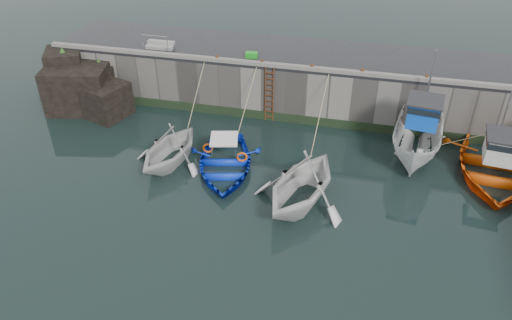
% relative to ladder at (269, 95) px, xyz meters
% --- Properties ---
extents(ground, '(120.00, 120.00, 0.00)m').
position_rel_ladder_xyz_m(ground, '(2.00, -9.91, -1.59)').
color(ground, black).
rests_on(ground, ground).
extents(quay_back, '(30.00, 5.00, 3.00)m').
position_rel_ladder_xyz_m(quay_back, '(2.00, 2.59, -0.09)').
color(quay_back, slate).
rests_on(quay_back, ground).
extents(road_back, '(30.00, 5.00, 0.16)m').
position_rel_ladder_xyz_m(road_back, '(2.00, 2.59, 1.49)').
color(road_back, black).
rests_on(road_back, quay_back).
extents(kerb_back, '(30.00, 0.30, 0.20)m').
position_rel_ladder_xyz_m(kerb_back, '(2.00, 0.24, 1.67)').
color(kerb_back, slate).
rests_on(kerb_back, road_back).
extents(algae_back, '(30.00, 0.08, 0.50)m').
position_rel_ladder_xyz_m(algae_back, '(2.00, 0.05, -1.34)').
color(algae_back, black).
rests_on(algae_back, ground).
extents(rock_outcrop, '(5.85, 4.24, 3.41)m').
position_rel_ladder_xyz_m(rock_outcrop, '(-10.92, -0.80, -0.33)').
color(rock_outcrop, black).
rests_on(rock_outcrop, ground).
extents(ladder, '(0.51, 0.08, 3.20)m').
position_rel_ladder_xyz_m(ladder, '(0.00, 0.00, 0.00)').
color(ladder, '#3F1E0F').
rests_on(ladder, ground).
extents(boat_near_white, '(4.58, 5.06, 2.32)m').
position_rel_ladder_xyz_m(boat_near_white, '(-3.81, -5.27, -1.59)').
color(boat_near_white, silver).
rests_on(boat_near_white, ground).
extents(boat_near_white_rope, '(0.04, 3.86, 3.10)m').
position_rel_ladder_xyz_m(boat_near_white_rope, '(-3.81, -1.34, -1.59)').
color(boat_near_white_rope, tan).
rests_on(boat_near_white_rope, ground).
extents(boat_near_blue, '(5.00, 6.13, 1.11)m').
position_rel_ladder_xyz_m(boat_near_blue, '(-1.07, -5.19, -1.59)').
color(boat_near_blue, '#0D2FCB').
rests_on(boat_near_blue, ground).
extents(boat_near_blue_rope, '(0.04, 3.80, 3.10)m').
position_rel_ladder_xyz_m(boat_near_blue_rope, '(-1.07, -1.30, -1.59)').
color(boat_near_blue_rope, tan).
rests_on(boat_near_blue_rope, ground).
extents(boat_near_blacktrim, '(5.83, 6.29, 2.73)m').
position_rel_ladder_xyz_m(boat_near_blacktrim, '(2.92, -6.89, -1.59)').
color(boat_near_blacktrim, silver).
rests_on(boat_near_blacktrim, ground).
extents(boat_near_blacktrim_rope, '(0.04, 5.17, 3.10)m').
position_rel_ladder_xyz_m(boat_near_blacktrim_rope, '(2.92, -2.15, -1.59)').
color(boat_near_blacktrim_rope, tan).
rests_on(boat_near_blacktrim_rope, ground).
extents(boat_far_white, '(3.12, 6.54, 5.43)m').
position_rel_ladder_xyz_m(boat_far_white, '(7.93, -1.74, -0.56)').
color(boat_far_white, silver).
rests_on(boat_far_white, ground).
extents(boat_far_orange, '(5.86, 7.67, 4.48)m').
position_rel_ladder_xyz_m(boat_far_orange, '(11.50, -2.49, -1.12)').
color(boat_far_orange, '#E8530C').
rests_on(boat_far_orange, ground).
extents(fish_crate, '(0.69, 0.43, 0.30)m').
position_rel_ladder_xyz_m(fish_crate, '(-1.29, 1.19, 1.72)').
color(fish_crate, green).
rests_on(fish_crate, road_back).
extents(railing, '(1.60, 1.05, 1.00)m').
position_rel_ladder_xyz_m(railing, '(-6.75, 1.33, 1.77)').
color(railing, '#A5A8AD').
rests_on(railing, road_back).
extents(bollard_a, '(0.18, 0.18, 0.28)m').
position_rel_ladder_xyz_m(bollard_a, '(-3.00, 0.34, 1.71)').
color(bollard_a, '#3F1E0F').
rests_on(bollard_a, road_back).
extents(bollard_b, '(0.18, 0.18, 0.28)m').
position_rel_ladder_xyz_m(bollard_b, '(-0.50, 0.34, 1.71)').
color(bollard_b, '#3F1E0F').
rests_on(bollard_b, road_back).
extents(bollard_c, '(0.18, 0.18, 0.28)m').
position_rel_ladder_xyz_m(bollard_c, '(2.20, 0.34, 1.71)').
color(bollard_c, '#3F1E0F').
rests_on(bollard_c, road_back).
extents(bollard_d, '(0.18, 0.18, 0.28)m').
position_rel_ladder_xyz_m(bollard_d, '(4.80, 0.34, 1.71)').
color(bollard_d, '#3F1E0F').
rests_on(bollard_d, road_back).
extents(bollard_e, '(0.18, 0.18, 0.28)m').
position_rel_ladder_xyz_m(bollard_e, '(8.00, 0.34, 1.71)').
color(bollard_e, '#3F1E0F').
rests_on(bollard_e, road_back).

